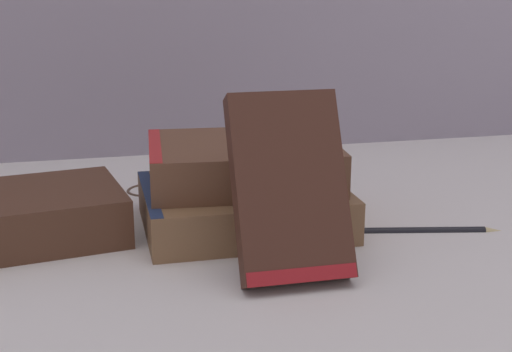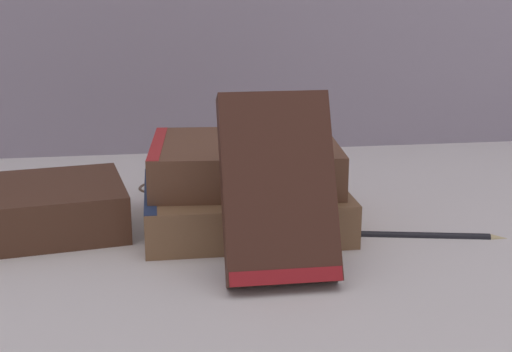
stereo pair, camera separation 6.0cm
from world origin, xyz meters
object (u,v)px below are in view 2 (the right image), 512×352
book_leaning_front (278,194)px  reading_glasses (185,188)px  book_side_left (4,212)px  fountain_pen (432,233)px  pocket_watch (285,139)px  book_flat_bottom (239,206)px  book_flat_top (239,162)px

book_leaning_front → reading_glasses: book_leaning_front is taller
book_side_left → fountain_pen: (0.42, -0.07, -0.02)m
reading_glasses → pocket_watch: bearing=-35.0°
book_flat_bottom → pocket_watch: bearing=10.6°
book_flat_top → book_side_left: book_flat_top is taller
reading_glasses → fountain_pen: (0.24, -0.20, 0.00)m
reading_glasses → book_leaning_front: bearing=-57.8°
book_side_left → reading_glasses: bearing=25.9°
book_side_left → fountain_pen: size_ratio=1.67×
book_leaning_front → book_side_left: bearing=152.0°
book_flat_top → pocket_watch: size_ratio=3.13×
book_side_left → pocket_watch: (0.28, 0.00, 0.06)m
book_flat_top → book_side_left: 0.24m
book_flat_bottom → book_flat_top: (0.00, 0.02, 0.04)m
book_side_left → pocket_watch: pocket_watch is taller
book_flat_top → reading_glasses: size_ratio=1.60×
reading_glasses → fountain_pen: fountain_pen is taller
book_side_left → book_leaning_front: bearing=-37.3°
book_flat_top → book_leaning_front: (0.02, -0.14, 0.01)m
book_leaning_front → book_flat_bottom: bearing=98.5°
book_flat_bottom → book_leaning_front: size_ratio=1.29×
book_flat_top → book_leaning_front: 0.14m
book_flat_top → reading_glasses: (-0.05, 0.12, -0.06)m
book_flat_bottom → pocket_watch: size_ratio=3.15×
book_leaning_front → reading_glasses: size_ratio=1.25×
pocket_watch → reading_glasses: pocket_watch is taller
book_leaning_front → pocket_watch: bearing=77.3°
book_flat_top → fountain_pen: (0.18, -0.07, -0.06)m
reading_glasses → fountain_pen: size_ratio=0.86×
book_leaning_front → book_flat_top: bearing=96.6°
pocket_watch → book_flat_top: bearing=172.5°
book_leaning_front → reading_glasses: bearing=104.5°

